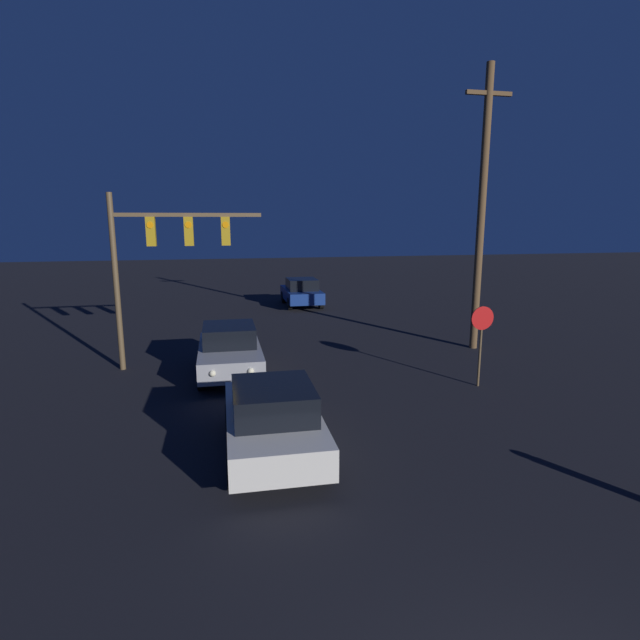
# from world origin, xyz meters

# --- Properties ---
(car_near) EXTENTS (1.96, 4.14, 1.54)m
(car_near) POSITION_xyz_m (-1.72, 7.11, 0.78)
(car_near) COLOR beige
(car_near) RESTS_ON ground_plane
(car_mid) EXTENTS (1.94, 4.13, 1.54)m
(car_mid) POSITION_xyz_m (-2.40, 12.80, 0.78)
(car_mid) COLOR #99999E
(car_mid) RESTS_ON ground_plane
(car_far) EXTENTS (1.92, 4.12, 1.54)m
(car_far) POSITION_xyz_m (1.93, 24.74, 0.78)
(car_far) COLOR navy
(car_far) RESTS_ON ground_plane
(traffic_signal_mast) EXTENTS (4.66, 0.30, 5.57)m
(traffic_signal_mast) POSITION_xyz_m (-4.41, 14.04, 3.83)
(traffic_signal_mast) COLOR brown
(traffic_signal_mast) RESTS_ON ground_plane
(stop_sign) EXTENTS (0.68, 0.07, 2.35)m
(stop_sign) POSITION_xyz_m (4.61, 10.17, 1.63)
(stop_sign) COLOR brown
(stop_sign) RESTS_ON ground_plane
(utility_pole) EXTENTS (1.69, 0.28, 9.99)m
(utility_pole) POSITION_xyz_m (6.67, 14.23, 5.16)
(utility_pole) COLOR brown
(utility_pole) RESTS_ON ground_plane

